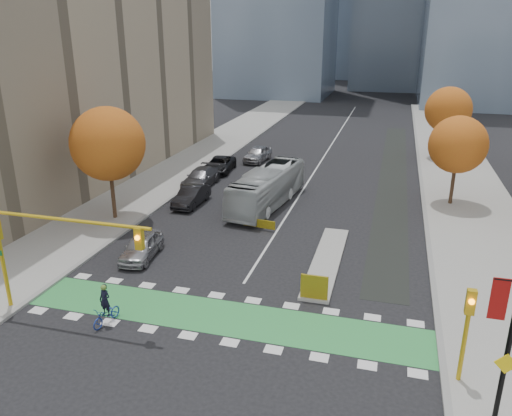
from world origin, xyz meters
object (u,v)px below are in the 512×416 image
Objects in this scene: hazard_board at (314,287)px; parked_car_c at (201,178)px; bus at (267,187)px; parked_car_e at (258,154)px; tree_east_far at (448,110)px; traffic_signal_east at (467,322)px; cyclist at (106,311)px; parked_car_d at (220,165)px; traffic_signal_west at (44,239)px; parked_car_a at (142,247)px; parked_car_b at (191,196)px; tree_west at (108,144)px; tree_east_near at (458,145)px.

parked_car_c is at bearing 126.96° from hazard_board.
bus is 14.21m from parked_car_e.
tree_east_far is at bearing 61.88° from bus.
traffic_signal_east reaches higher than cyclist.
parked_car_e reaches higher than parked_car_d.
traffic_signal_west is 2.02× the size of parked_car_a.
parked_car_a is 0.92× the size of parked_car_b.
traffic_signal_west is at bearing -89.43° from parked_car_b.
bus is at bearing -25.70° from parked_car_c.
traffic_signal_west reaches higher than cyclist.
tree_east_far is 42.56m from cyclist.
tree_west is 15.12m from cyclist.
tree_west is at bearing -132.12° from parked_car_b.
parked_car_a is 24.92m from parked_car_e.
tree_east_near is 21.18m from parked_car_e.
parked_car_c reaches higher than hazard_board.
hazard_board is at bearing -18.81° from parked_car_a.
parked_car_a is at bearing -88.52° from parked_car_d.
traffic_signal_east is at bearing -28.70° from parked_car_a.
bus is 12.51m from parked_car_a.
parked_car_b is at bearing -133.34° from tree_east_far.
parked_car_a is at bearing -47.10° from tree_west.
tree_west reaches higher than bus.
tree_east_far is at bearing 62.05° from traffic_signal_west.
tree_east_near is at bearing 22.62° from tree_west.
traffic_signal_east is at bearing -48.20° from bus.
tree_east_near is 0.66× the size of bus.
hazard_board is at bearing 36.92° from cyclist.
tree_east_near is 22.66m from traffic_signal_east.
tree_east_far is at bearing 23.78° from parked_car_d.
tree_east_far reaches higher than parked_car_e.
traffic_signal_east reaches higher than bus.
traffic_signal_west reaches higher than parked_car_c.
parked_car_c is at bearing -98.20° from parked_car_e.
parked_car_e is at bearing 85.97° from parked_car_b.
tree_east_near is at bearing 32.53° from parked_car_a.
cyclist is at bearing -81.69° from parked_car_a.
cyclist reaches higher than parked_car_d.
parked_car_b is 15.06m from parked_car_e.
bus is at bearing -65.64° from parked_car_e.
parked_car_d is at bearing 107.81° from cyclist.
traffic_signal_west reaches higher than hazard_board.
hazard_board is 0.30× the size of parked_car_e.
parked_car_e reaches higher than parked_car_a.
bus is at bearing 123.98° from traffic_signal_east.
tree_west is 1.59× the size of parked_car_d.
tree_east_far is 1.62× the size of parked_car_e.
traffic_signal_east is (-1.50, -22.51, -2.13)m from tree_east_near.
tree_west is at bearing 108.02° from traffic_signal_west.
tree_east_near is at bearing 16.54° from parked_car_b.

